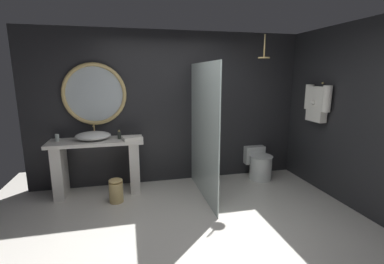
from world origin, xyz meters
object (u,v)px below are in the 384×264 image
(tumbler_cup, at_px, (57,138))
(soap_dispenser, at_px, (119,135))
(hanging_bathrobe, at_px, (317,102))
(round_wall_mirror, at_px, (95,94))
(rain_shower_head, at_px, (264,55))
(toilet, at_px, (259,164))
(waste_bin, at_px, (116,190))
(vessel_sink, at_px, (93,136))
(folded_hand_towel, at_px, (132,139))

(tumbler_cup, distance_m, soap_dispenser, 0.93)
(hanging_bathrobe, bearing_deg, tumbler_cup, 171.07)
(round_wall_mirror, height_order, rain_shower_head, rain_shower_head)
(toilet, bearing_deg, tumbler_cup, 179.21)
(hanging_bathrobe, bearing_deg, toilet, 138.29)
(hanging_bathrobe, bearing_deg, round_wall_mirror, 166.70)
(rain_shower_head, relative_size, toilet, 0.60)
(soap_dispenser, distance_m, hanging_bathrobe, 3.21)
(tumbler_cup, bearing_deg, waste_bin, -28.89)
(vessel_sink, relative_size, hanging_bathrobe, 0.85)
(tumbler_cup, xyz_separation_m, folded_hand_towel, (1.12, -0.22, -0.02))
(rain_shower_head, distance_m, waste_bin, 3.11)
(soap_dispenser, height_order, toilet, soap_dispenser)
(tumbler_cup, relative_size, soap_dispenser, 0.77)
(vessel_sink, relative_size, rain_shower_head, 1.46)
(waste_bin, height_order, folded_hand_towel, folded_hand_towel)
(folded_hand_towel, bearing_deg, tumbler_cup, 169.04)
(folded_hand_towel, bearing_deg, soap_dispenser, 142.61)
(waste_bin, bearing_deg, toilet, 9.43)
(rain_shower_head, xyz_separation_m, hanging_bathrobe, (0.81, -0.32, -0.73))
(vessel_sink, bearing_deg, toilet, -0.32)
(rain_shower_head, bearing_deg, soap_dispenser, 173.77)
(toilet, xyz_separation_m, waste_bin, (-2.53, -0.42, -0.08))
(waste_bin, bearing_deg, rain_shower_head, 3.63)
(soap_dispenser, height_order, hanging_bathrobe, hanging_bathrobe)
(soap_dispenser, bearing_deg, tumbler_cup, 176.05)
(round_wall_mirror, bearing_deg, tumbler_cup, -161.94)
(rain_shower_head, height_order, toilet, rain_shower_head)
(toilet, bearing_deg, soap_dispenser, -179.60)
(hanging_bathrobe, bearing_deg, rain_shower_head, 158.48)
(soap_dispenser, relative_size, toilet, 0.23)
(soap_dispenser, relative_size, waste_bin, 0.39)
(tumbler_cup, bearing_deg, hanging_bathrobe, -8.93)
(folded_hand_towel, bearing_deg, vessel_sink, 162.62)
(hanging_bathrobe, height_order, waste_bin, hanging_bathrobe)
(vessel_sink, height_order, tumbler_cup, vessel_sink)
(vessel_sink, xyz_separation_m, hanging_bathrobe, (3.51, -0.60, 0.51))
(round_wall_mirror, bearing_deg, soap_dispenser, -35.24)
(hanging_bathrobe, distance_m, toilet, 1.48)
(hanging_bathrobe, bearing_deg, vessel_sink, 170.24)
(folded_hand_towel, bearing_deg, waste_bin, -138.11)
(hanging_bathrobe, relative_size, toilet, 1.02)
(soap_dispenser, distance_m, round_wall_mirror, 0.77)
(round_wall_mirror, xyz_separation_m, waste_bin, (0.28, -0.65, -1.39))
(soap_dispenser, height_order, round_wall_mirror, round_wall_mirror)
(round_wall_mirror, height_order, toilet, round_wall_mirror)
(soap_dispenser, bearing_deg, round_wall_mirror, 144.76)
(folded_hand_towel, bearing_deg, rain_shower_head, -2.66)
(round_wall_mirror, distance_m, rain_shower_head, 2.78)
(waste_bin, bearing_deg, hanging_bathrobe, -3.00)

